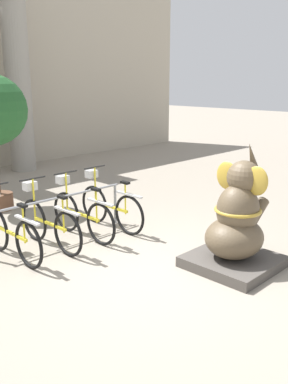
{
  "coord_description": "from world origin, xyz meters",
  "views": [
    {
      "loc": [
        -4.06,
        -3.87,
        2.66
      ],
      "look_at": [
        0.4,
        0.53,
        1.0
      ],
      "focal_mm": 40.0,
      "sensor_mm": 36.0,
      "label": 1
    }
  ],
  "objects_px": {
    "bicycle_0": "(10,232)",
    "elephant_statue": "(237,226)",
    "bicycle_1": "(49,222)",
    "bicycle_3": "(110,206)",
    "bicycle_2": "(81,214)"
  },
  "relations": [
    {
      "from": "bicycle_0",
      "to": "bicycle_3",
      "type": "bearing_deg",
      "value": -0.84
    },
    {
      "from": "bicycle_0",
      "to": "bicycle_2",
      "type": "distance_m",
      "value": 1.31
    },
    {
      "from": "bicycle_2",
      "to": "elephant_statue",
      "type": "distance_m",
      "value": 2.68
    },
    {
      "from": "bicycle_2",
      "to": "bicycle_3",
      "type": "relative_size",
      "value": 1.0
    },
    {
      "from": "bicycle_0",
      "to": "bicycle_2",
      "type": "xyz_separation_m",
      "value": [
        1.31,
        -0.04,
        0.0
      ]
    },
    {
      "from": "bicycle_0",
      "to": "bicycle_1",
      "type": "xyz_separation_m",
      "value": [
        0.65,
        -0.04,
        0.0
      ]
    },
    {
      "from": "bicycle_1",
      "to": "bicycle_3",
      "type": "distance_m",
      "value": 1.31
    },
    {
      "from": "bicycle_1",
      "to": "bicycle_2",
      "type": "distance_m",
      "value": 0.65
    },
    {
      "from": "bicycle_0",
      "to": "bicycle_1",
      "type": "relative_size",
      "value": 1.0
    },
    {
      "from": "bicycle_0",
      "to": "bicycle_3",
      "type": "xyz_separation_m",
      "value": [
        1.96,
        -0.03,
        0.0
      ]
    },
    {
      "from": "bicycle_3",
      "to": "elephant_statue",
      "type": "xyz_separation_m",
      "value": [
        0.21,
        -2.54,
        0.19
      ]
    },
    {
      "from": "bicycle_1",
      "to": "bicycle_2",
      "type": "xyz_separation_m",
      "value": [
        0.65,
        0.0,
        0.0
      ]
    },
    {
      "from": "bicycle_0",
      "to": "elephant_statue",
      "type": "relative_size",
      "value": 0.92
    },
    {
      "from": "bicycle_0",
      "to": "elephant_statue",
      "type": "height_order",
      "value": "elephant_statue"
    },
    {
      "from": "bicycle_2",
      "to": "elephant_statue",
      "type": "height_order",
      "value": "elephant_statue"
    }
  ]
}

